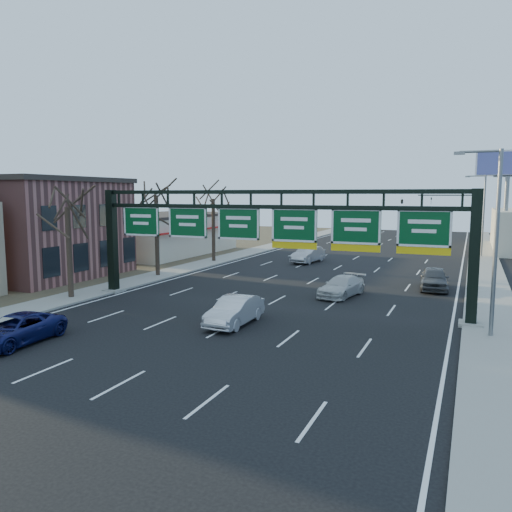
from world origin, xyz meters
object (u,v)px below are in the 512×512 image
at_px(sign_gantry, 268,232).
at_px(car_blue_suv, 15,330).
at_px(car_silver_sedan, 235,311).
at_px(car_white_wagon, 342,286).

height_order(sign_gantry, car_blue_suv, sign_gantry).
height_order(car_blue_suv, car_silver_sedan, car_silver_sedan).
bearing_deg(car_blue_suv, car_silver_sedan, 39.06).
bearing_deg(car_blue_suv, car_white_wagon, 52.75).
relative_size(car_silver_sedan, car_white_wagon, 0.97).
xyz_separation_m(car_silver_sedan, car_white_wagon, (3.41, 9.63, -0.07)).
relative_size(sign_gantry, car_silver_sedan, 5.44).
height_order(car_silver_sedan, car_white_wagon, car_silver_sedan).
xyz_separation_m(car_blue_suv, car_silver_sedan, (7.81, 7.18, 0.07)).
bearing_deg(car_silver_sedan, car_white_wagon, 70.90).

